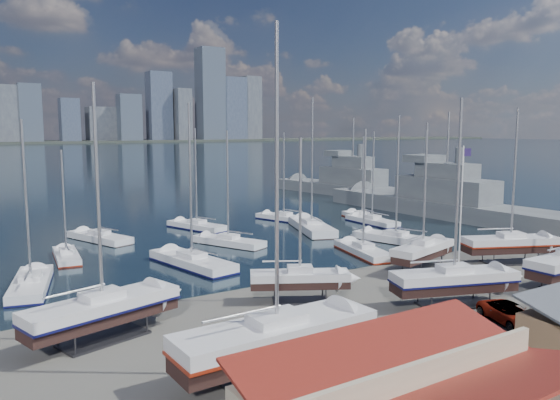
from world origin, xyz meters
TOP-DOWN VIEW (x-y plane):
  - ground at (0.00, -10.00)m, footprint 1400.00×1400.00m
  - water at (0.00, 300.00)m, footprint 1400.00×600.00m
  - sailboat_cradle_0 at (-25.91, -5.44)m, footprint 10.82×5.58m
  - sailboat_cradle_1 at (-19.01, -16.00)m, footprint 12.30×3.73m
  - sailboat_cradle_2 at (-10.35, -5.67)m, footprint 8.05×5.76m
  - sailboat_cradle_3 at (-0.66, -13.01)m, footprint 10.41×5.97m
  - sailboat_cradle_4 at (5.71, -3.81)m, footprint 9.11×4.71m
  - sailboat_cradle_6 at (15.41, -6.83)m, footprint 10.19×6.50m
  - sailboat_moored_0 at (-28.23, 9.54)m, footprint 5.31×10.68m
  - sailboat_moored_1 at (-23.35, 19.49)m, footprint 3.16×8.41m
  - sailboat_moored_2 at (-17.86, 27.43)m, footprint 6.09×10.43m
  - sailboat_moored_3 at (-13.21, 9.47)m, footprint 5.31×11.90m
  - sailboat_moored_4 at (-5.42, 16.70)m, footprint 6.36×9.76m
  - sailboat_moored_5 at (-4.27, 28.53)m, footprint 5.75×10.18m
  - sailboat_moored_6 at (4.99, 4.23)m, footprint 4.89×10.10m
  - sailboat_moored_7 at (8.45, 18.88)m, footprint 7.51×12.99m
  - sailboat_moored_8 at (9.88, 28.14)m, footprint 5.44×9.73m
  - sailboat_moored_9 at (12.70, 7.06)m, footprint 5.93×11.17m
  - sailboat_moored_10 at (19.27, 18.71)m, footprint 2.92×9.57m
  - sailboat_moored_11 at (20.60, 22.46)m, footprint 4.22×9.29m
  - naval_ship_east at (34.01, 17.88)m, footprint 8.97×47.25m
  - naval_ship_west at (39.15, 47.04)m, footprint 11.87×42.50m
  - car_a at (-13.31, -21.00)m, footprint 2.99×5.01m
  - car_b at (-9.94, -21.57)m, footprint 5.06×2.39m
  - car_c at (-0.46, -17.93)m, footprint 3.88×5.73m
  - flagpole at (6.37, -7.74)m, footprint 1.09×0.12m

SIDE VIEW (x-z plane):
  - water at x=0.00m, z-range -0.35..0.05m
  - ground at x=0.00m, z-range 0.00..0.00m
  - sailboat_moored_10 at x=19.27m, z-range -6.79..7.41m
  - sailboat_moored_8 at x=9.88m, z-range -6.70..7.32m
  - sailboat_moored_6 at x=4.99m, z-range -6.97..7.58m
  - sailboat_moored_5 at x=-4.27m, z-range -7.03..7.64m
  - sailboat_moored_11 at x=20.60m, z-range -6.40..7.01m
  - sailboat_moored_0 at x=-28.23m, z-range -7.38..8.00m
  - sailboat_moored_1 at x=-23.35m, z-range -5.83..6.45m
  - sailboat_moored_3 at x=-13.21m, z-range -8.29..8.91m
  - sailboat_moored_2 at x=-17.86m, z-range -7.28..7.93m
  - sailboat_moored_4 at x=-5.42m, z-range -6.86..7.50m
  - sailboat_moored_9 at x=12.70m, z-range -7.80..8.45m
  - sailboat_moored_7 at x=8.45m, z-range -9.14..9.79m
  - car_c at x=-0.46m, z-range 0.00..1.46m
  - car_a at x=-13.31m, z-range 0.00..1.60m
  - car_b at x=-9.94m, z-range 0.00..1.60m
  - naval_ship_west at x=39.15m, z-range -7.23..10.55m
  - naval_ship_east at x=34.01m, z-range -7.45..10.78m
  - sailboat_cradle_2 at x=-10.35m, z-range -4.67..8.54m
  - sailboat_cradle_4 at x=5.71m, z-range -5.23..9.22m
  - sailboat_cradle_6 at x=15.41m, z-range -5.93..10.07m
  - sailboat_cradle_3 at x=-0.66m, z-range -6.03..10.19m
  - sailboat_cradle_0 at x=-25.91m, z-range -6.28..10.50m
  - sailboat_cradle_1 at x=-19.01m, z-range -7.48..11.98m
  - flagpole at x=6.37m, z-range 0.96..13.33m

